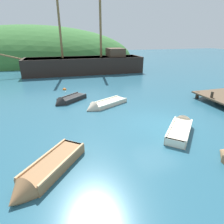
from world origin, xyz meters
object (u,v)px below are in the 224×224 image
object	(u,v)px
sailing_ship	(86,67)
rowboat_outer_left	(68,101)
rowboat_far	(46,173)
rowboat_outer_right	(103,106)
buoy_orange	(65,90)
rowboat_portside	(181,129)

from	to	relation	value
sailing_ship	rowboat_outer_left	bearing A→B (deg)	75.33
rowboat_far	sailing_ship	bearing A→B (deg)	-154.19
sailing_ship	rowboat_outer_right	size ratio (longest dim) A/B	5.08
buoy_orange	rowboat_portside	bearing A→B (deg)	-62.55
rowboat_far	rowboat_outer_right	size ratio (longest dim) A/B	0.93
rowboat_outer_left	rowboat_portside	bearing A→B (deg)	88.77
rowboat_portside	buoy_orange	bearing A→B (deg)	71.25
rowboat_far	buoy_orange	distance (m)	12.33
rowboat_far	buoy_orange	world-z (taller)	rowboat_far
rowboat_portside	rowboat_outer_right	xyz separation A→B (m)	(-3.11, 5.03, -0.07)
rowboat_far	rowboat_portside	world-z (taller)	rowboat_far
rowboat_outer_left	buoy_orange	xyz separation A→B (m)	(-0.03, 3.76, -0.10)
rowboat_far	buoy_orange	bearing A→B (deg)	-147.42
rowboat_outer_left	rowboat_outer_right	size ratio (longest dim) A/B	0.80
rowboat_far	rowboat_portside	size ratio (longest dim) A/B	1.09
rowboat_portside	buoy_orange	xyz separation A→B (m)	(-5.52, 10.63, -0.14)
rowboat_outer_left	buoy_orange	bearing A→B (deg)	-129.51
rowboat_outer_right	buoy_orange	distance (m)	6.10
rowboat_portside	rowboat_outer_left	xyz separation A→B (m)	(-5.50, 6.87, -0.05)
sailing_ship	rowboat_portside	xyz separation A→B (m)	(2.02, -18.92, -0.69)
buoy_orange	rowboat_outer_right	bearing A→B (deg)	-66.70
sailing_ship	rowboat_portside	distance (m)	19.05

